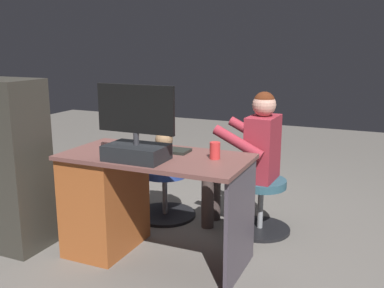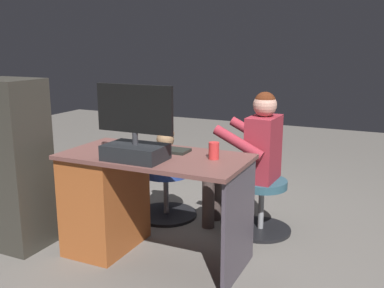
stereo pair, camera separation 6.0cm
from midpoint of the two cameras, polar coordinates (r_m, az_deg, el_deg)
name	(u,v)px [view 2 (the right image)]	position (r m, az deg, el deg)	size (l,w,h in m)	color
ground_plane	(178,238)	(3.41, -1.27, -12.07)	(10.00, 10.00, 0.00)	#625D58
desk	(117,197)	(3.14, -9.22, -6.78)	(1.23, 0.62, 0.73)	brown
monitor	(135,139)	(2.75, -6.77, 0.71)	(0.53, 0.25, 0.47)	black
keyboard	(160,149)	(3.00, -3.64, -0.63)	(0.42, 0.14, 0.02)	black
computer_mouse	(119,144)	(3.14, -8.94, -0.01)	(0.06, 0.10, 0.04)	#2C1D2E
cup	(214,151)	(2.77, 3.48, -0.87)	(0.07, 0.07, 0.11)	red
tv_remote	(112,151)	(2.98, -9.81, -0.94)	(0.04, 0.15, 0.02)	black
office_chair_teddy	(166,190)	(3.74, -2.94, -6.02)	(0.52, 0.52, 0.42)	black
teddy_bear	(166,151)	(3.65, -2.92, -0.87)	(0.23, 0.23, 0.33)	#8F6C4B
visitor_chair	(261,202)	(3.48, 9.49, -7.42)	(0.48, 0.48, 0.42)	black
person	(251,152)	(3.39, 8.19, -1.05)	(0.57, 0.49, 1.10)	maroon
equipment_rack	(13,165)	(3.34, -21.76, -2.52)	(0.44, 0.36, 1.21)	#34312B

